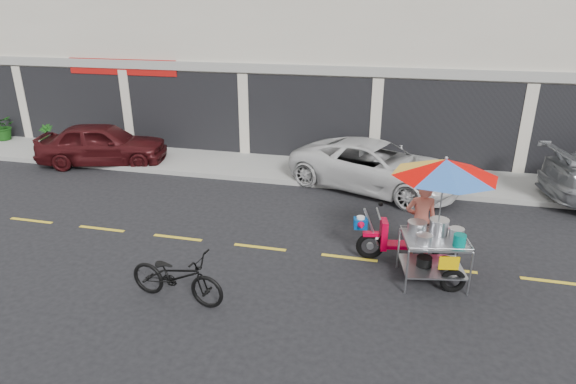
% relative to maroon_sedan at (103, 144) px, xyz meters
% --- Properties ---
extents(ground, '(90.00, 90.00, 0.00)m').
position_rel_maroon_sedan_xyz_m(ground, '(8.86, -4.53, -0.71)').
color(ground, black).
extents(sidewalk, '(45.00, 3.00, 0.15)m').
position_rel_maroon_sedan_xyz_m(sidewalk, '(8.86, 0.97, -0.64)').
color(sidewalk, gray).
rests_on(sidewalk, ground).
extents(shophouse_block, '(36.00, 8.11, 10.40)m').
position_rel_maroon_sedan_xyz_m(shophouse_block, '(11.68, 6.06, 3.53)').
color(shophouse_block, beige).
rests_on(shophouse_block, ground).
extents(centerline, '(42.00, 0.10, 0.01)m').
position_rel_maroon_sedan_xyz_m(centerline, '(8.86, -4.53, -0.71)').
color(centerline, gold).
rests_on(centerline, ground).
extents(maroon_sedan, '(4.47, 2.73, 1.42)m').
position_rel_maroon_sedan_xyz_m(maroon_sedan, '(0.00, 0.00, 0.00)').
color(maroon_sedan, '#390D0F').
rests_on(maroon_sedan, ground).
extents(white_pickup, '(5.45, 3.88, 1.38)m').
position_rel_maroon_sedan_xyz_m(white_pickup, '(9.07, -0.17, -0.02)').
color(white_pickup, silver).
rests_on(white_pickup, ground).
extents(plant_tall, '(1.27, 1.19, 1.12)m').
position_rel_maroon_sedan_xyz_m(plant_tall, '(-5.25, 1.35, 0.00)').
color(plant_tall, '#144110').
rests_on(plant_tall, sidewalk).
extents(plant_short, '(0.60, 0.60, 0.88)m').
position_rel_maroon_sedan_xyz_m(plant_short, '(-2.82, 0.77, -0.12)').
color(plant_short, '#144110').
rests_on(plant_short, sidewalk).
extents(near_bicycle, '(1.96, 0.89, 0.99)m').
position_rel_maroon_sedan_xyz_m(near_bicycle, '(6.00, -6.83, -0.21)').
color(near_bicycle, black).
rests_on(near_bicycle, ground).
extents(food_vendor_rig, '(2.78, 2.26, 2.53)m').
position_rel_maroon_sedan_xyz_m(food_vendor_rig, '(10.43, -4.72, 0.88)').
color(food_vendor_rig, black).
rests_on(food_vendor_rig, ground).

